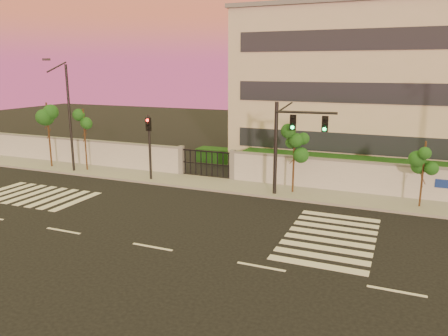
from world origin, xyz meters
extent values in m
plane|color=black|center=(0.00, 0.00, 0.00)|extent=(120.00, 120.00, 0.00)
cube|color=gray|center=(0.00, 10.50, 0.07)|extent=(60.00, 3.00, 0.15)
cube|color=#B3B5BA|center=(-17.50, 12.00, 1.00)|extent=(25.00, 0.30, 2.00)
cube|color=slate|center=(-17.50, 12.00, 2.06)|extent=(25.00, 0.36, 0.12)
cube|color=slate|center=(-5.00, 12.00, 1.10)|extent=(0.35, 0.35, 2.20)
cube|color=slate|center=(-1.00, 12.00, 1.10)|extent=(0.35, 0.35, 2.20)
cube|color=#0F3411|center=(9.00, 14.50, 0.90)|extent=(20.00, 2.00, 1.80)
cube|color=#0F3411|center=(-16.00, 14.50, 0.70)|extent=(12.00, 1.80, 1.40)
cube|color=#0F3411|center=(-3.00, 17.00, 0.60)|extent=(6.00, 1.50, 1.20)
cube|color=beige|center=(9.00, 22.00, 6.00)|extent=(24.00, 12.00, 12.00)
cube|color=#262D38|center=(9.00, 15.98, 2.50)|extent=(22.00, 0.08, 1.40)
cube|color=#262D38|center=(9.00, 15.98, 6.00)|extent=(22.00, 0.08, 1.40)
cube|color=#262D38|center=(9.00, 15.98, 9.50)|extent=(22.00, 0.08, 1.40)
cube|color=slate|center=(9.00, 22.00, 12.10)|extent=(24.40, 12.40, 0.30)
cube|color=silver|center=(-13.10, 4.00, 0.01)|extent=(0.50, 4.00, 0.02)
cube|color=silver|center=(-12.20, 4.00, 0.01)|extent=(0.50, 4.00, 0.02)
cube|color=silver|center=(-11.30, 4.00, 0.01)|extent=(0.50, 4.00, 0.02)
cube|color=silver|center=(-10.40, 4.00, 0.01)|extent=(0.50, 4.00, 0.02)
cube|color=silver|center=(-9.50, 4.00, 0.01)|extent=(0.50, 4.00, 0.02)
cube|color=silver|center=(-8.60, 4.00, 0.01)|extent=(0.50, 4.00, 0.02)
cube|color=silver|center=(-7.70, 4.00, 0.01)|extent=(0.50, 4.00, 0.02)
cube|color=silver|center=(7.00, 1.00, 0.01)|extent=(4.00, 0.50, 0.02)
cube|color=silver|center=(7.00, 1.90, 0.01)|extent=(4.00, 0.50, 0.02)
cube|color=silver|center=(7.00, 2.80, 0.01)|extent=(4.00, 0.50, 0.02)
cube|color=silver|center=(7.00, 3.70, 0.01)|extent=(4.00, 0.50, 0.02)
cube|color=silver|center=(7.00, 4.60, 0.01)|extent=(4.00, 0.50, 0.02)
cube|color=silver|center=(7.00, 5.50, 0.01)|extent=(4.00, 0.50, 0.02)
cube|color=silver|center=(7.00, 6.40, 0.01)|extent=(4.00, 0.50, 0.02)
cube|color=silver|center=(7.00, 7.30, 0.01)|extent=(4.00, 0.50, 0.02)
cube|color=silver|center=(-5.00, 0.00, 0.01)|extent=(2.00, 0.15, 0.01)
cube|color=silver|center=(0.00, 0.00, 0.01)|extent=(2.00, 0.15, 0.01)
cube|color=silver|center=(5.00, 0.00, 0.01)|extent=(2.00, 0.15, 0.01)
cube|color=silver|center=(10.00, 0.00, 0.01)|extent=(2.00, 0.15, 0.01)
cylinder|color=#382314|center=(-15.55, 10.22, 2.55)|extent=(0.13, 0.13, 5.10)
sphere|color=#134515|center=(-15.55, 10.22, 4.08)|extent=(1.21, 1.21, 1.21)
sphere|color=#134515|center=(-15.17, 10.44, 3.32)|extent=(0.92, 0.92, 0.92)
sphere|color=#134515|center=(-15.88, 10.05, 3.57)|extent=(0.88, 0.88, 0.88)
cylinder|color=#382314|center=(-12.21, 10.35, 2.36)|extent=(0.11, 0.11, 4.73)
sphere|color=#134515|center=(-12.21, 10.35, 3.78)|extent=(1.02, 1.02, 1.02)
sphere|color=#134515|center=(-11.88, 10.54, 3.07)|extent=(0.78, 0.78, 0.78)
sphere|color=#134515|center=(-12.49, 10.21, 3.31)|extent=(0.74, 0.74, 0.74)
cylinder|color=#382314|center=(3.63, 10.46, 2.16)|extent=(0.12, 0.12, 4.31)
sphere|color=#134515|center=(3.63, 10.46, 3.45)|extent=(1.10, 1.10, 1.10)
sphere|color=#134515|center=(3.97, 10.66, 2.80)|extent=(0.84, 0.84, 0.84)
sphere|color=#134515|center=(3.33, 10.31, 3.02)|extent=(0.80, 0.80, 0.80)
cylinder|color=#382314|center=(10.85, 10.39, 1.91)|extent=(0.11, 0.11, 3.82)
sphere|color=#134515|center=(10.85, 10.39, 3.06)|extent=(0.98, 0.98, 0.98)
sphere|color=#134515|center=(11.16, 10.56, 2.49)|extent=(0.75, 0.75, 0.75)
sphere|color=#134515|center=(10.59, 10.25, 2.68)|extent=(0.71, 0.71, 0.71)
cylinder|color=black|center=(2.68, 9.69, 2.86)|extent=(0.22, 0.22, 5.73)
cylinder|color=black|center=(4.44, 9.69, 5.17)|extent=(3.51, 0.50, 0.15)
cube|color=black|center=(3.70, 9.64, 4.57)|extent=(0.32, 0.17, 0.83)
sphere|color=#0CF259|center=(3.70, 9.53, 4.32)|extent=(0.18, 0.18, 0.18)
cube|color=black|center=(5.55, 9.64, 4.57)|extent=(0.32, 0.17, 0.83)
sphere|color=#0CF259|center=(5.55, 9.53, 4.32)|extent=(0.18, 0.18, 0.18)
cylinder|color=black|center=(-6.24, 9.81, 2.29)|extent=(0.16, 0.16, 4.57)
cube|color=black|center=(-6.24, 9.76, 3.96)|extent=(0.36, 0.18, 0.91)
sphere|color=red|center=(-6.24, 9.65, 4.25)|extent=(0.20, 0.20, 0.20)
cylinder|color=black|center=(-12.94, 9.74, 3.96)|extent=(0.18, 0.18, 7.92)
cylinder|color=black|center=(-12.94, 8.85, 7.72)|extent=(0.10, 1.89, 0.77)
cube|color=#3F3F44|center=(-12.94, 7.96, 8.21)|extent=(0.49, 0.25, 0.15)
camera|label=1|loc=(9.83, -15.23, 7.69)|focal=35.00mm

